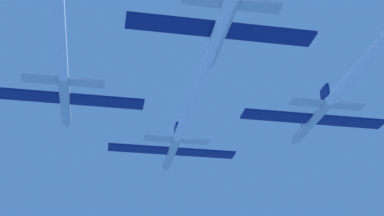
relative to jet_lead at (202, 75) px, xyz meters
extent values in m
cylinder|color=silver|center=(0.00, 24.96, -0.02)|extent=(1.35, 12.24, 1.35)
cone|color=silver|center=(0.00, 32.42, -0.02)|extent=(1.32, 2.69, 1.32)
ellipsoid|color=black|center=(0.00, 27.65, 0.55)|extent=(0.94, 2.45, 0.67)
cube|color=navy|center=(-5.33, 24.34, -0.02)|extent=(9.30, 2.69, 0.29)
cube|color=navy|center=(5.33, 24.34, -0.02)|extent=(9.30, 2.69, 0.29)
cube|color=navy|center=(0.00, 20.06, 1.63)|extent=(0.35, 2.20, 1.96)
cube|color=silver|center=(-2.77, 19.81, -0.02)|extent=(4.19, 1.62, 0.29)
cube|color=silver|center=(2.77, 19.81, -0.02)|extent=(4.19, 1.62, 0.29)
cylinder|color=white|center=(0.00, -13.01, -0.02)|extent=(1.21, 63.69, 1.21)
cylinder|color=silver|center=(-15.97, 8.96, -0.30)|extent=(1.35, 12.24, 1.35)
cone|color=silver|center=(-15.97, 16.43, -0.30)|extent=(1.32, 2.69, 1.32)
ellipsoid|color=black|center=(-15.97, 11.65, 0.28)|extent=(0.94, 2.45, 0.67)
cube|color=navy|center=(-21.29, 8.35, -0.30)|extent=(9.30, 2.69, 0.29)
cube|color=navy|center=(-10.64, 8.35, -0.30)|extent=(9.30, 2.69, 0.29)
cube|color=navy|center=(-15.97, 4.06, 1.36)|extent=(0.35, 2.20, 1.96)
cube|color=silver|center=(-18.73, 3.82, -0.30)|extent=(4.19, 1.62, 0.29)
cube|color=silver|center=(-13.20, 3.82, -0.30)|extent=(4.19, 1.62, 0.29)
cylinder|color=silver|center=(17.10, 8.87, -0.51)|extent=(1.35, 12.24, 1.35)
cone|color=silver|center=(17.10, 16.34, -0.51)|extent=(1.32, 2.69, 1.32)
ellipsoid|color=black|center=(17.10, 11.56, 0.06)|extent=(0.94, 2.45, 0.67)
cube|color=navy|center=(11.77, 8.26, -0.51)|extent=(9.30, 2.69, 0.29)
cube|color=navy|center=(22.42, 8.26, -0.51)|extent=(9.30, 2.69, 0.29)
cube|color=navy|center=(17.10, 3.97, 1.14)|extent=(0.35, 2.20, 1.96)
cube|color=silver|center=(14.33, 3.73, -0.51)|extent=(4.19, 1.62, 0.29)
cube|color=silver|center=(19.86, 3.73, -0.51)|extent=(4.19, 1.62, 0.29)
cylinder|color=silver|center=(0.47, -8.05, 0.52)|extent=(1.35, 12.24, 1.35)
cone|color=silver|center=(0.47, -0.59, 0.52)|extent=(1.32, 2.69, 1.32)
ellipsoid|color=black|center=(0.47, -5.36, 1.10)|extent=(0.94, 2.45, 0.67)
cube|color=navy|center=(-4.86, -8.67, 0.52)|extent=(9.30, 2.69, 0.29)
cube|color=navy|center=(5.79, -8.67, 0.52)|extent=(9.30, 2.69, 0.29)
cube|color=silver|center=(-2.30, -13.20, 0.52)|extent=(4.19, 1.62, 0.29)
cube|color=silver|center=(3.23, -13.20, 0.52)|extent=(4.19, 1.62, 0.29)
camera|label=1|loc=(-10.78, -54.36, -31.83)|focal=50.88mm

